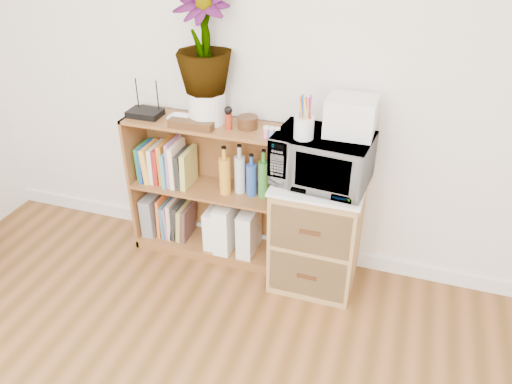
% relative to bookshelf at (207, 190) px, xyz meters
% --- Properties ---
extents(skirting_board, '(4.00, 0.02, 0.10)m').
position_rel_bookshelf_xyz_m(skirting_board, '(0.35, 0.14, -0.42)').
color(skirting_board, white).
rests_on(skirting_board, ground).
extents(bookshelf, '(1.00, 0.30, 0.95)m').
position_rel_bookshelf_xyz_m(bookshelf, '(0.00, 0.00, 0.00)').
color(bookshelf, brown).
rests_on(bookshelf, ground).
extents(wicker_unit, '(0.50, 0.45, 0.70)m').
position_rel_bookshelf_xyz_m(wicker_unit, '(0.75, -0.08, -0.12)').
color(wicker_unit, '#9E7542').
rests_on(wicker_unit, ground).
extents(microwave, '(0.56, 0.41, 0.29)m').
position_rel_bookshelf_xyz_m(microwave, '(0.75, -0.08, 0.39)').
color(microwave, silver).
rests_on(microwave, wicker_unit).
extents(pen_cup, '(0.11, 0.11, 0.12)m').
position_rel_bookshelf_xyz_m(pen_cup, '(0.65, -0.15, 0.59)').
color(pen_cup, white).
rests_on(pen_cup, microwave).
extents(small_appliance, '(0.26, 0.22, 0.21)m').
position_rel_bookshelf_xyz_m(small_appliance, '(0.88, -0.03, 0.64)').
color(small_appliance, white).
rests_on(small_appliance, microwave).
extents(router, '(0.21, 0.14, 0.04)m').
position_rel_bookshelf_xyz_m(router, '(-0.38, -0.02, 0.49)').
color(router, black).
rests_on(router, bookshelf).
extents(white_bowl, '(0.13, 0.13, 0.03)m').
position_rel_bookshelf_xyz_m(white_bowl, '(-0.15, -0.03, 0.49)').
color(white_bowl, white).
rests_on(white_bowl, bookshelf).
extents(plant_pot, '(0.22, 0.22, 0.19)m').
position_rel_bookshelf_xyz_m(plant_pot, '(0.02, 0.02, 0.57)').
color(plant_pot, white).
rests_on(plant_pot, bookshelf).
extents(potted_plant, '(0.33, 0.33, 0.58)m').
position_rel_bookshelf_xyz_m(potted_plant, '(0.02, 0.02, 0.95)').
color(potted_plant, '#2A6B2F').
rests_on(potted_plant, plant_pot).
extents(trinket_box, '(0.27, 0.07, 0.04)m').
position_rel_bookshelf_xyz_m(trinket_box, '(-0.03, -0.10, 0.50)').
color(trinket_box, '#38210F').
rests_on(trinket_box, bookshelf).
extents(kokeshi_doll, '(0.04, 0.04, 0.09)m').
position_rel_bookshelf_xyz_m(kokeshi_doll, '(0.18, -0.04, 0.52)').
color(kokeshi_doll, maroon).
rests_on(kokeshi_doll, bookshelf).
extents(wooden_bowl, '(0.12, 0.12, 0.07)m').
position_rel_bookshelf_xyz_m(wooden_bowl, '(0.28, 0.01, 0.51)').
color(wooden_bowl, '#37200F').
rests_on(wooden_bowl, bookshelf).
extents(paint_jars, '(0.12, 0.04, 0.06)m').
position_rel_bookshelf_xyz_m(paint_jars, '(0.46, -0.09, 0.51)').
color(paint_jars, pink).
rests_on(paint_jars, bookshelf).
extents(file_box, '(0.09, 0.23, 0.29)m').
position_rel_bookshelf_xyz_m(file_box, '(-0.42, 0.00, -0.26)').
color(file_box, gray).
rests_on(file_box, bookshelf).
extents(magazine_holder_left, '(0.09, 0.22, 0.28)m').
position_rel_bookshelf_xyz_m(magazine_holder_left, '(0.05, -0.01, -0.27)').
color(magazine_holder_left, white).
rests_on(magazine_holder_left, bookshelf).
extents(magazine_holder_mid, '(0.11, 0.27, 0.34)m').
position_rel_bookshelf_xyz_m(magazine_holder_mid, '(0.13, -0.01, -0.24)').
color(magazine_holder_mid, white).
rests_on(magazine_holder_mid, bookshelf).
extents(magazine_holder_right, '(0.10, 0.25, 0.31)m').
position_rel_bookshelf_xyz_m(magazine_holder_right, '(0.29, -0.01, -0.25)').
color(magazine_holder_right, white).
rests_on(magazine_holder_right, bookshelf).
extents(cookbooks, '(0.37, 0.20, 0.31)m').
position_rel_bookshelf_xyz_m(cookbooks, '(-0.28, 0.00, 0.15)').
color(cookbooks, '#22823A').
rests_on(cookbooks, bookshelf).
extents(liquor_bottles, '(0.39, 0.07, 0.32)m').
position_rel_bookshelf_xyz_m(liquor_bottles, '(0.29, 0.00, 0.17)').
color(liquor_bottles, gold).
rests_on(liquor_bottles, bookshelf).
extents(lower_books, '(0.22, 0.19, 0.29)m').
position_rel_bookshelf_xyz_m(lower_books, '(-0.25, 0.00, -0.27)').
color(lower_books, orange).
rests_on(lower_books, bookshelf).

